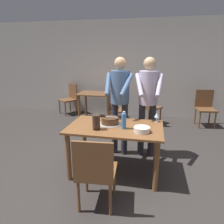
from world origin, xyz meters
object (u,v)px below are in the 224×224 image
background_chair_2 (205,107)px  cake_on_platter (110,121)px  wine_glass_near (157,115)px  chair_near_side (96,170)px  background_chair_3 (114,108)px  background_chair_1 (70,98)px  background_chair_0 (149,106)px  cake_knife (105,117)px  water_bottle (124,121)px  background_table (97,99)px  plate_stack (142,129)px  person_standing_beside (148,97)px  person_cutting_cake (120,96)px  main_dining_table (115,134)px  hurricane_lamp (96,122)px

background_chair_2 → cake_on_platter: bearing=-127.0°
wine_glass_near → chair_near_side: chair_near_side is taller
cake_on_platter → background_chair_3: size_ratio=0.38×
chair_near_side → background_chair_1: size_ratio=1.00×
background_chair_2 → background_chair_0: bearing=-172.1°
wine_glass_near → cake_knife: bearing=-160.4°
water_bottle → background_chair_3: 2.19m
cake_knife → background_chair_2: size_ratio=0.30×
cake_knife → wine_glass_near: bearing=19.6°
cake_knife → wine_glass_near: 0.80m
cake_on_platter → water_bottle: (0.23, -0.14, 0.06)m
cake_knife → background_table: (-0.84, 2.47, -0.29)m
background_table → water_bottle: bearing=-66.4°
plate_stack → person_standing_beside: person_standing_beside is taller
background_chair_3 → background_chair_1: bearing=150.0°
background_chair_3 → person_cutting_cake: bearing=-74.8°
cake_knife → background_chair_0: size_ratio=0.30×
person_cutting_cake → person_standing_beside: size_ratio=1.00×
main_dining_table → background_table: size_ratio=1.37×
background_chair_0 → cake_on_platter: bearing=-102.8°
chair_near_side → background_chair_2: 3.87m
cake_knife → person_standing_beside: size_ratio=0.16×
water_bottle → background_table: (-1.14, 2.60, -0.29)m
person_standing_beside → wine_glass_near: bearing=-64.4°
cake_knife → background_table: size_ratio=0.27×
main_dining_table → person_cutting_cake: person_cutting_cake is taller
cake_on_platter → background_chair_1: bearing=123.5°
background_chair_0 → wine_glass_near: bearing=-85.8°
wine_glass_near → background_table: wine_glass_near is taller
plate_stack → chair_near_side: size_ratio=0.24×
main_dining_table → cake_on_platter: 0.21m
chair_near_side → person_cutting_cake: bearing=88.7°
hurricane_lamp → background_chair_3: size_ratio=0.23×
hurricane_lamp → background_chair_0: size_ratio=0.23×
person_cutting_cake → background_chair_0: 1.93m
background_chair_0 → cake_knife: bearing=-104.4°
plate_stack → chair_near_side: bearing=-126.2°
main_dining_table → background_chair_0: background_chair_0 is taller
cake_on_platter → person_standing_beside: (0.53, 0.59, 0.27)m
cake_knife → chair_near_side: 0.93m
cake_on_platter → background_chair_2: background_chair_2 is taller
person_standing_beside → background_table: (-1.44, 1.88, -0.50)m
main_dining_table → background_chair_0: size_ratio=1.52×
background_chair_0 → background_chair_2: bearing=7.9°
chair_near_side → background_table: chair_near_side is taller
wine_glass_near → background_chair_1: 3.66m
person_cutting_cake → background_table: 2.19m
person_cutting_cake → background_table: (-0.96, 1.91, -0.50)m
main_dining_table → chair_near_side: (-0.07, -0.79, -0.13)m
background_table → background_chair_2: size_ratio=1.11×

